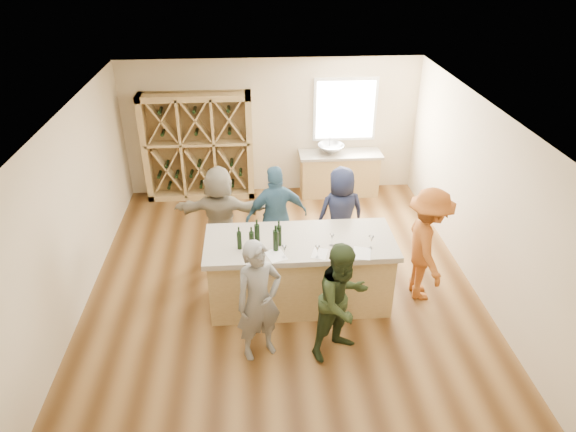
{
  "coord_description": "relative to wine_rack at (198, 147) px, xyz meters",
  "views": [
    {
      "loc": [
        -0.39,
        -6.57,
        4.95
      ],
      "look_at": [
        0.1,
        0.2,
        1.15
      ],
      "focal_mm": 32.0,
      "sensor_mm": 36.0,
      "label": 1
    }
  ],
  "objects": [
    {
      "name": "floor",
      "position": [
        1.5,
        -3.27,
        -1.15
      ],
      "size": [
        6.0,
        7.0,
        0.1
      ],
      "primitive_type": "cube",
      "color": "brown",
      "rests_on": "ground"
    },
    {
      "name": "wall_left",
      "position": [
        -1.55,
        -3.27,
        0.3
      ],
      "size": [
        0.1,
        7.0,
        2.8
      ],
      "primitive_type": "cube",
      "color": "beige",
      "rests_on": "ground"
    },
    {
      "name": "tasting_menu_c",
      "position": [
        2.54,
        -4.06,
        -0.02
      ],
      "size": [
        0.3,
        0.37,
        0.0
      ],
      "primitive_type": "cube",
      "rotation": [
        0.0,
        0.0,
        -0.25
      ],
      "color": "white",
      "rests_on": "tasting_counter_top"
    },
    {
      "name": "wine_rack",
      "position": [
        0.0,
        0.0,
        0.0
      ],
      "size": [
        2.2,
        0.45,
        2.2
      ],
      "primitive_type": "cube",
      "color": "tan",
      "rests_on": "floor"
    },
    {
      "name": "wine_glass_a",
      "position": [
        1.48,
        -4.08,
        0.07
      ],
      "size": [
        0.09,
        0.09,
        0.18
      ],
      "primitive_type": "cone",
      "rotation": [
        0.0,
        0.0,
        0.33
      ],
      "color": "white",
      "rests_on": "tasting_counter_top"
    },
    {
      "name": "tasting_counter_top",
      "position": [
        1.73,
        -3.66,
        -0.06
      ],
      "size": [
        2.72,
        1.12,
        0.08
      ],
      "primitive_type": "cube",
      "color": "#A29785",
      "rests_on": "tasting_counter_base"
    },
    {
      "name": "person_far_right",
      "position": [
        2.52,
        -2.49,
        -0.28
      ],
      "size": [
        0.87,
        0.64,
        1.65
      ],
      "primitive_type": "imported",
      "rotation": [
        0.0,
        0.0,
        3.29
      ],
      "color": "#191E38",
      "rests_on": "floor"
    },
    {
      "name": "person_server",
      "position": [
        3.61,
        -3.63,
        -0.2
      ],
      "size": [
        0.59,
        1.18,
        1.79
      ],
      "primitive_type": "imported",
      "rotation": [
        0.0,
        0.0,
        1.52
      ],
      "color": "#994C19",
      "rests_on": "floor"
    },
    {
      "name": "window_pane",
      "position": [
        3.0,
        0.17,
        0.65
      ],
      "size": [
        1.18,
        0.01,
        1.18
      ],
      "primitive_type": "cube",
      "color": "white",
      "rests_on": "wall_back"
    },
    {
      "name": "wine_glass_d",
      "position": [
        2.16,
        -3.83,
        0.07
      ],
      "size": [
        0.09,
        0.09,
        0.18
      ],
      "primitive_type": "cone",
      "rotation": [
        0.0,
        0.0,
        0.33
      ],
      "color": "white",
      "rests_on": "tasting_counter_top"
    },
    {
      "name": "wine_glass_b",
      "position": [
        1.92,
        -4.11,
        0.07
      ],
      "size": [
        0.08,
        0.08,
        0.17
      ],
      "primitive_type": "cone",
      "rotation": [
        0.0,
        0.0,
        -0.29
      ],
      "color": "white",
      "rests_on": "tasting_counter_top"
    },
    {
      "name": "window_frame",
      "position": [
        3.0,
        0.2,
        0.65
      ],
      "size": [
        1.3,
        0.06,
        1.3
      ],
      "primitive_type": "cube",
      "color": "white",
      "rests_on": "wall_back"
    },
    {
      "name": "tasting_menu_a",
      "position": [
        1.37,
        -4.02,
        -0.02
      ],
      "size": [
        0.33,
        0.38,
        0.0
      ],
      "primitive_type": "cube",
      "rotation": [
        0.0,
        0.0,
        0.33
      ],
      "color": "white",
      "rests_on": "tasting_counter_top"
    },
    {
      "name": "person_near_left",
      "position": [
        1.11,
        -4.71,
        -0.24
      ],
      "size": [
        0.76,
        0.67,
        1.71
      ],
      "primitive_type": "imported",
      "rotation": [
        0.0,
        0.0,
        0.43
      ],
      "color": "slate",
      "rests_on": "floor"
    },
    {
      "name": "tasting_menu_b",
      "position": [
        1.96,
        -4.03,
        -0.02
      ],
      "size": [
        0.28,
        0.32,
        0.0
      ],
      "primitive_type": "cube",
      "rotation": [
        0.0,
        0.0,
        -0.31
      ],
      "color": "white",
      "rests_on": "tasting_counter_top"
    },
    {
      "name": "faucet",
      "position": [
        2.7,
        0.11,
        -0.03
      ],
      "size": [
        0.02,
        0.02,
        0.3
      ],
      "primitive_type": "cylinder",
      "color": "silver",
      "rests_on": "back_counter_top"
    },
    {
      "name": "wall_right",
      "position": [
        4.55,
        -3.27,
        0.3
      ],
      "size": [
        0.1,
        7.0,
        2.8
      ],
      "primitive_type": "cube",
      "color": "beige",
      "rests_on": "ground"
    },
    {
      "name": "wine_bottle_b",
      "position": [
        1.04,
        -3.87,
        0.12
      ],
      "size": [
        0.08,
        0.08,
        0.29
      ],
      "primitive_type": "cylinder",
      "rotation": [
        0.0,
        0.0,
        0.12
      ],
      "color": "black",
      "rests_on": "tasting_counter_top"
    },
    {
      "name": "tasting_counter_base",
      "position": [
        1.73,
        -3.66,
        -0.6
      ],
      "size": [
        2.6,
        1.0,
        1.0
      ],
      "primitive_type": "cube",
      "color": "tan",
      "rests_on": "floor"
    },
    {
      "name": "wine_bottle_c",
      "position": [
        1.12,
        -3.72,
        0.14
      ],
      "size": [
        0.09,
        0.09,
        0.31
      ],
      "primitive_type": "cylinder",
      "rotation": [
        0.0,
        0.0,
        -0.18
      ],
      "color": "black",
      "rests_on": "tasting_counter_top"
    },
    {
      "name": "wall_back",
      "position": [
        1.5,
        0.28,
        0.3
      ],
      "size": [
        6.0,
        0.1,
        2.8
      ],
      "primitive_type": "cube",
      "color": "beige",
      "rests_on": "ground"
    },
    {
      "name": "back_counter_base",
      "position": [
        2.9,
        -0.07,
        -0.67
      ],
      "size": [
        1.6,
        0.58,
        0.86
      ],
      "primitive_type": "cube",
      "color": "tan",
      "rests_on": "floor"
    },
    {
      "name": "sink",
      "position": [
        2.7,
        -0.07,
        -0.09
      ],
      "size": [
        0.54,
        0.54,
        0.19
      ],
      "primitive_type": "imported",
      "color": "silver",
      "rests_on": "back_counter_top"
    },
    {
      "name": "person_far_left",
      "position": [
        0.53,
        -2.4,
        -0.25
      ],
      "size": [
        1.61,
        0.69,
        1.69
      ],
      "primitive_type": "imported",
      "rotation": [
        0.0,
        0.0,
        3.06
      ],
      "color": "gray",
      "rests_on": "floor"
    },
    {
      "name": "wine_glass_e",
      "position": [
        2.69,
        -3.94,
        0.08
      ],
      "size": [
        0.1,
        0.1,
        0.2
      ],
      "primitive_type": "cone",
      "rotation": [
        0.0,
        0.0,
        -0.32
      ],
      "color": "white",
      "rests_on": "tasting_counter_top"
    },
    {
      "name": "ceiling",
      "position": [
        1.5,
        -3.27,
        1.75
      ],
      "size": [
        6.0,
        7.0,
        0.1
      ],
      "primitive_type": "cube",
      "color": "white",
      "rests_on": "ground"
    },
    {
      "name": "wine_bottle_a",
      "position": [
        0.87,
        -3.82,
        0.11
      ],
      "size": [
        0.08,
        0.08,
        0.26
      ],
      "primitive_type": "cylinder",
      "rotation": [
        0.0,
        0.0,
        0.21
      ],
      "color": "black",
      "rests_on": "tasting_counter_top"
    },
    {
      "name": "wall_front",
      "position": [
        1.5,
        -6.82,
        0.3
      ],
      "size": [
        6.0,
        0.1,
        2.8
      ],
      "primitive_type": "cube",
      "color": "beige",
      "rests_on": "ground"
    },
    {
      "name": "back_counter_top",
      "position": [
        2.9,
        -0.07,
        -0.21
      ],
      "size": [
        1.7,
        0.62,
        0.06
      ],
      "primitive_type": "cube",
      "color": "#A29785",
      "rests_on": "back_counter_base"
    },
    {
      "name": "person_near_right",
      "position": [
        2.17,
        -4.75,
        -0.28
      ],
      "size": [
        0.91,
        0.8,
        1.65
      ],
      "primitive_type": "imported",
      "rotation": [
        0.0,
        0.0,
        0.56
      ],
      "color": "#263319",
      "rests_on": "floor"
    },
    {
      "name": "person_far_mid",
      "position": [
        1.45,
        -2.58,
        -0.22
      ],
      "size": [
        1.11,
        0.72,
        1.75
      ],
      "primitive_type": "imported",
      "rotation": [
        0.0,
        0.0,
        3.34
      ],
      "color": "#335972",
      "rests_on": "floor"
    },
    {
      "name": "wine_bottle_d",
      "position": [
        1.37,
        -3.9,
        0.14
      ],
      "size": [
        0.09,
        0.09,
        0.31
      ],
      "primitive_type": "cylinder",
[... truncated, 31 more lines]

